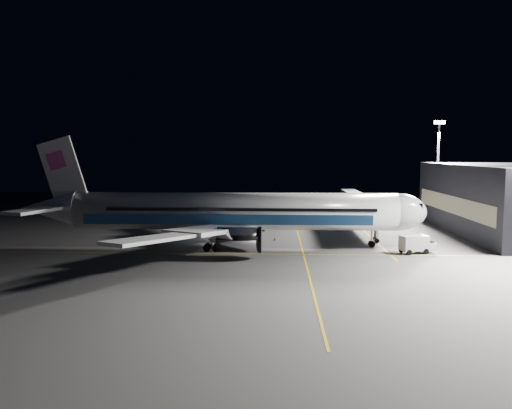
{
  "coord_description": "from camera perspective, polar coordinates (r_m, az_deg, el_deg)",
  "views": [
    {
      "loc": [
        6.27,
        -74.26,
        14.13
      ],
      "look_at": [
        3.04,
        3.03,
        6.0
      ],
      "focal_mm": 35.0,
      "sensor_mm": 36.0,
      "label": 1
    }
  ],
  "objects": [
    {
      "name": "ground",
      "position": [
        75.85,
        -2.4,
        -4.74
      ],
      "size": [
        200.0,
        200.0,
        0.0
      ],
      "primitive_type": "plane",
      "color": "#4C4C4F",
      "rests_on": "ground"
    },
    {
      "name": "guide_line_main",
      "position": [
        75.69,
        5.19,
        -4.78
      ],
      "size": [
        0.25,
        80.0,
        0.01
      ],
      "primitive_type": "cube",
      "color": "gold",
      "rests_on": "ground"
    },
    {
      "name": "guide_line_cross",
      "position": [
        69.99,
        -2.81,
        -5.65
      ],
      "size": [
        70.0,
        0.25,
        0.01
      ],
      "primitive_type": "cube",
      "color": "gold",
      "rests_on": "ground"
    },
    {
      "name": "guide_line_side",
      "position": [
        86.87,
        12.82,
        -3.51
      ],
      "size": [
        0.25,
        40.0,
        0.01
      ],
      "primitive_type": "cube",
      "color": "gold",
      "rests_on": "ground"
    },
    {
      "name": "airliner",
      "position": [
        75.16,
        -3.23,
        -0.86
      ],
      "size": [
        61.48,
        54.22,
        16.64
      ],
      "color": "silver",
      "rests_on": "ground"
    },
    {
      "name": "terminal",
      "position": [
        97.12,
        26.52,
        0.56
      ],
      "size": [
        18.12,
        40.0,
        12.0
      ],
      "color": "black",
      "rests_on": "ground"
    },
    {
      "name": "jet_bridge",
      "position": [
        94.13,
        12.0,
        0.05
      ],
      "size": [
        3.6,
        34.4,
        6.3
      ],
      "color": "#B2B2B7",
      "rests_on": "ground"
    },
    {
      "name": "floodlight_mast_north",
      "position": [
        111.49,
        20.07,
        4.73
      ],
      "size": [
        2.4,
        0.68,
        20.7
      ],
      "color": "#59595E",
      "rests_on": "ground"
    },
    {
      "name": "service_truck",
      "position": [
        73.69,
        17.9,
        -4.28
      ],
      "size": [
        5.29,
        3.41,
        2.53
      ],
      "rotation": [
        0.0,
        0.0,
        0.32
      ],
      "color": "silver",
      "rests_on": "ground"
    },
    {
      "name": "baggage_tug",
      "position": [
        86.5,
        -3.4,
        -2.79
      ],
      "size": [
        3.39,
        3.11,
        2.0
      ],
      "rotation": [
        0.0,
        0.0,
        -0.41
      ],
      "color": "black",
      "rests_on": "ground"
    },
    {
      "name": "safety_cone_a",
      "position": [
        82.04,
        -1.57,
        -3.73
      ],
      "size": [
        0.36,
        0.36,
        0.53
      ],
      "primitive_type": "cone",
      "color": "#E73C09",
      "rests_on": "ground"
    },
    {
      "name": "safety_cone_b",
      "position": [
        80.5,
        2.17,
        -3.92
      ],
      "size": [
        0.36,
        0.36,
        0.54
      ],
      "primitive_type": "cone",
      "color": "#E73C09",
      "rests_on": "ground"
    },
    {
      "name": "safety_cone_c",
      "position": [
        82.15,
        -3.84,
        -3.73
      ],
      "size": [
        0.35,
        0.35,
        0.52
      ],
      "primitive_type": "cone",
      "color": "#E73C09",
      "rests_on": "ground"
    }
  ]
}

